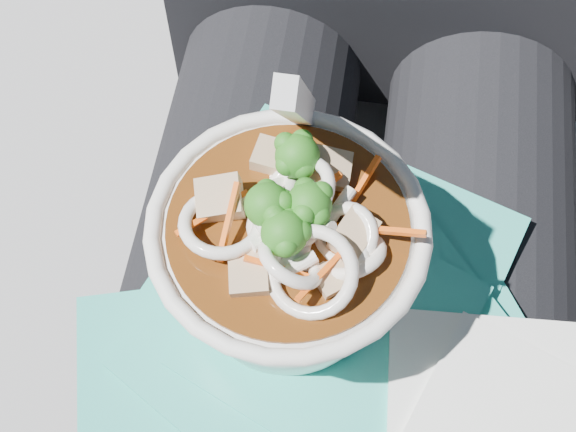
# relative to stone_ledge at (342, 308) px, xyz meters

# --- Properties ---
(stone_ledge) EXTENTS (1.05, 0.60, 0.46)m
(stone_ledge) POSITION_rel_stone_ledge_xyz_m (0.00, 0.00, 0.00)
(stone_ledge) COLOR gray
(stone_ledge) RESTS_ON ground
(lap) EXTENTS (0.32, 0.48, 0.15)m
(lap) POSITION_rel_stone_ledge_xyz_m (0.00, -0.15, 0.30)
(lap) COLOR black
(lap) RESTS_ON stone_ledge
(person_body) EXTENTS (0.34, 0.94, 1.00)m
(person_body) POSITION_rel_stone_ledge_xyz_m (-0.00, -0.06, 0.33)
(person_body) COLOR black
(person_body) RESTS_ON ground
(plastic_bag) EXTENTS (0.31, 0.32, 0.02)m
(plastic_bag) POSITION_rel_stone_ledge_xyz_m (-0.02, -0.18, 0.38)
(plastic_bag) COLOR #2AB19F
(plastic_bag) RESTS_ON lap
(napkins) EXTENTS (0.15, 0.16, 0.01)m
(napkins) POSITION_rel_stone_ledge_xyz_m (0.09, -0.22, 0.39)
(napkins) COLOR white
(napkins) RESTS_ON plastic_bag
(udon_bowl) EXTENTS (0.16, 0.16, 0.19)m
(udon_bowl) POSITION_rel_stone_ledge_xyz_m (-0.04, -0.15, 0.44)
(udon_bowl) COLOR white
(udon_bowl) RESTS_ON plastic_bag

